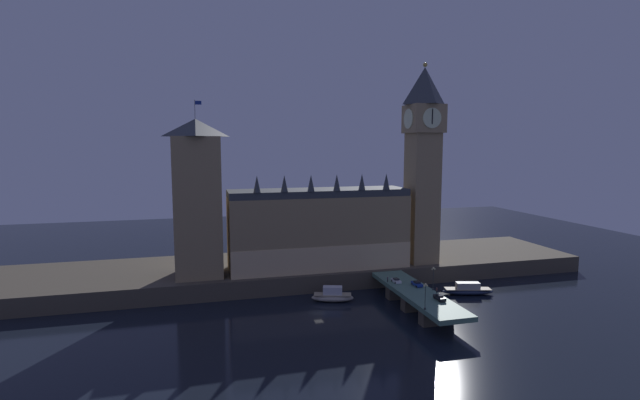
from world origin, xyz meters
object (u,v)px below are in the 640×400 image
Objects in this scene: pedestrian_far_rail at (388,279)px; street_lamp_near at (425,293)px; street_lamp_mid at (433,276)px; boat_upstream at (333,296)px; car_southbound_lead at (440,298)px; clock_tower at (423,159)px; boat_downstream at (468,290)px; victoria_tower at (198,198)px; car_northbound_lead at (396,281)px; car_southbound_trail at (417,284)px; pedestrian_mid_walk at (437,290)px.

street_lamp_near is (-0.40, -25.83, 3.50)m from pedestrian_far_rail.
boat_upstream is at bearing 153.13° from street_lamp_mid.
street_lamp_mid reaches higher than car_southbound_lead.
boat_downstream is at bearing -75.29° from clock_tower.
clock_tower is at bearing 24.22° from boat_upstream.
clock_tower reaches higher than victoria_tower.
car_southbound_trail is (4.77, -4.89, 0.02)m from car_northbound_lead.
victoria_tower reaches higher than street_lamp_near.
boat_upstream is (-27.01, 16.86, -4.89)m from pedestrian_mid_walk.
street_lamp_near is (57.43, -48.71, -21.66)m from victoria_tower.
victoria_tower reaches higher than car_northbound_lead.
car_southbound_lead is 10.03m from street_lamp_mid.
car_southbound_trail is 0.27× the size of boat_downstream.
street_lamp_near is at bearing -90.89° from pedestrian_far_rail.
clock_tower reaches higher than boat_upstream.
pedestrian_far_rail is at bearing 89.11° from street_lamp_near.
victoria_tower is at bearing 155.95° from car_southbound_trail.
victoria_tower is 81.89m from car_southbound_lead.
car_southbound_trail is 0.66× the size of street_lamp_near.
car_southbound_trail is 0.34× the size of boat_upstream.
pedestrian_far_rail reaches higher than pedestrian_mid_walk.
clock_tower is 10.22× the size of street_lamp_mid.
car_southbound_lead is (4.77, -18.78, 0.08)m from car_northbound_lead.
clock_tower is 48.48m from car_southbound_trail.
street_lamp_near is at bearing -59.17° from boat_upstream.
car_southbound_lead is 0.63× the size of street_lamp_mid.
street_lamp_near is at bearing -40.31° from victoria_tower.
pedestrian_mid_walk is at bearing -60.94° from car_northbound_lead.
car_southbound_lead reaches higher than car_northbound_lead.
street_lamp_near is 0.51× the size of boat_upstream.
clock_tower is 52.50m from pedestrian_mid_walk.
car_southbound_trail is at bearing -118.93° from clock_tower.
victoria_tower is at bearing 163.78° from boat_downstream.
pedestrian_mid_walk is at bearing -109.61° from clock_tower.
victoria_tower reaches higher than street_lamp_mid.
pedestrian_mid_walk is 32.21m from boat_upstream.
clock_tower is 39.90× the size of pedestrian_far_rail.
street_lamp_mid is at bearing -110.66° from clock_tower.
street_lamp_near is at bearing -125.06° from street_lamp_mid.
car_northbound_lead is at bearing -11.38° from boat_upstream.
car_northbound_lead is 0.24× the size of boat_downstream.
victoria_tower is 80.88m from pedestrian_mid_walk.
street_lamp_mid is (0.40, 2.98, 3.54)m from pedestrian_mid_walk.
boat_downstream is at bearing 11.28° from car_southbound_trail.
boat_downstream is (17.81, 9.10, -8.70)m from street_lamp_mid.
car_southbound_lead is 21.25m from pedestrian_far_rail.
victoria_tower is 75.57m from car_southbound_trail.
car_southbound_trail is at bearing -168.72° from boat_downstream.
victoria_tower reaches higher than boat_upstream.
car_southbound_trail is (64.98, -29.00, -25.46)m from victoria_tower.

